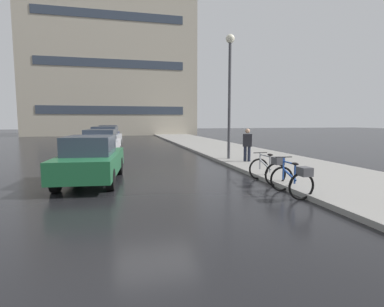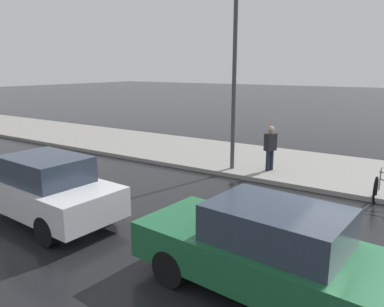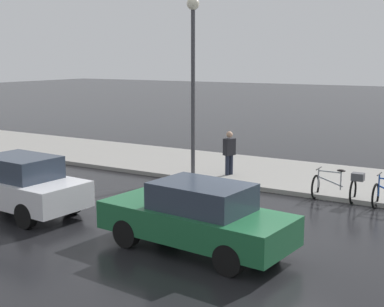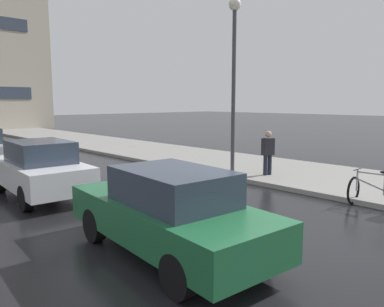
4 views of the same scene
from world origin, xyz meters
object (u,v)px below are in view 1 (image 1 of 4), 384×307
car_navy (109,134)px  streetlamp (230,78)px  bicycle_nearest (294,179)px  bicycle_second (269,168)px  car_white (101,145)px  car_green (91,159)px  pedestrian (247,144)px  car_silver (106,138)px

car_navy → streetlamp: bearing=-66.8°
bicycle_nearest → bicycle_second: 1.72m
car_white → car_green: bearing=-89.8°
bicycle_second → car_navy: size_ratio=0.33×
pedestrian → bicycle_nearest: bearing=-102.0°
car_silver → streetlamp: 10.82m
bicycle_second → car_navy: (-5.67, 19.96, 0.32)m
bicycle_nearest → pedestrian: 6.01m
bicycle_nearest → car_green: 6.30m
bicycle_nearest → car_white: 10.35m
car_navy → pedestrian: (6.74, -15.82, 0.12)m
pedestrian → car_white: bearing=156.1°
car_green → streetlamp: (6.19, 3.81, 3.34)m
bicycle_second → car_white: 9.05m
bicycle_second → car_navy: car_navy is taller
car_navy → pedestrian: pedestrian is taller
bicycle_second → car_silver: bearing=112.7°
bicycle_second → pedestrian: size_ratio=0.86×
bicycle_nearest → car_white: bearing=121.6°
bicycle_nearest → streetlamp: 7.96m
bicycle_nearest → car_white: size_ratio=0.32×
bicycle_nearest → car_silver: 16.19m
pedestrian → car_navy: bearing=113.1°
car_green → streetlamp: 7.99m
bicycle_second → streetlamp: bearing=83.5°
car_white → streetlamp: 7.25m
car_white → car_navy: car_navy is taller
car_white → bicycle_second: bearing=-51.8°
car_green → car_navy: car_navy is taller
car_white → streetlamp: (6.21, -1.77, 3.31)m
bicycle_nearest → streetlamp: bearing=83.6°
bicycle_nearest → car_green: size_ratio=0.30×
car_green → car_silver: 11.99m
bicycle_nearest → pedestrian: pedestrian is taller
car_green → car_silver: bearing=90.4°
car_white → pedestrian: 7.29m
pedestrian → bicycle_second: bearing=-104.5°
car_white → pedestrian: size_ratio=2.51×
car_green → car_navy: (-0.09, 18.43, 0.05)m
car_navy → car_green: bearing=-89.7°
car_white → car_silver: car_silver is taller
car_silver → car_green: bearing=-89.6°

